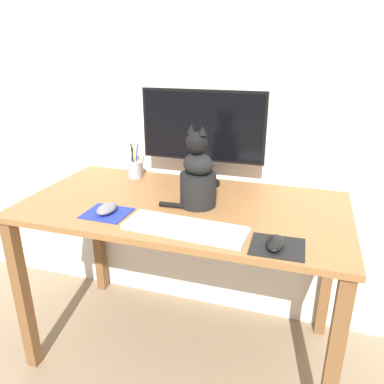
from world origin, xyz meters
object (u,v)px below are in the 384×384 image
(pen_cup, at_px, (135,169))
(computer_mouse_right, at_px, (275,243))
(cat, at_px, (198,177))
(monitor, at_px, (203,131))
(keyboard, at_px, (185,228))
(computer_mouse_left, at_px, (107,209))

(pen_cup, bearing_deg, computer_mouse_right, -34.43)
(computer_mouse_right, distance_m, cat, 0.44)
(monitor, relative_size, pen_cup, 3.30)
(keyboard, bearing_deg, cat, 99.41)
(pen_cup, bearing_deg, monitor, 0.97)
(keyboard, distance_m, computer_mouse_left, 0.34)
(computer_mouse_left, bearing_deg, cat, 30.19)
(computer_mouse_left, relative_size, cat, 0.33)
(keyboard, bearing_deg, pen_cup, 135.04)
(cat, bearing_deg, pen_cup, 164.68)
(cat, bearing_deg, computer_mouse_right, -20.91)
(cat, bearing_deg, monitor, 118.41)
(computer_mouse_right, height_order, pen_cup, pen_cup)
(pen_cup, bearing_deg, computer_mouse_left, -78.59)
(keyboard, bearing_deg, monitor, 102.57)
(keyboard, height_order, computer_mouse_left, computer_mouse_left)
(keyboard, distance_m, pen_cup, 0.64)
(monitor, relative_size, computer_mouse_left, 5.19)
(computer_mouse_right, xyz_separation_m, cat, (-0.34, 0.26, 0.10))
(computer_mouse_left, height_order, cat, cat)
(keyboard, height_order, computer_mouse_right, computer_mouse_right)
(monitor, distance_m, cat, 0.29)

